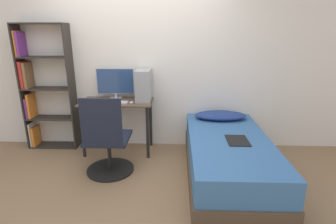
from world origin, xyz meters
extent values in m
plane|color=#846647|center=(0.00, 0.00, 0.00)|extent=(14.00, 14.00, 0.00)
cube|color=silver|center=(0.00, 1.33, 1.25)|extent=(8.00, 0.05, 2.50)
cube|color=brown|center=(-0.28, 1.04, 0.76)|extent=(1.01, 0.53, 0.02)
cylinder|color=black|center=(-0.74, 0.82, 0.37)|extent=(0.04, 0.04, 0.75)
cylinder|color=black|center=(0.17, 0.82, 0.37)|extent=(0.04, 0.04, 0.75)
cylinder|color=black|center=(-0.74, 1.25, 0.37)|extent=(0.04, 0.04, 0.75)
cylinder|color=black|center=(0.17, 1.25, 0.37)|extent=(0.04, 0.04, 0.75)
cube|color=#2D2823|center=(-1.68, 1.17, 0.92)|extent=(0.02, 0.26, 1.83)
cube|color=#2D2823|center=(-0.96, 1.17, 0.92)|extent=(0.02, 0.26, 1.83)
cube|color=#2D2823|center=(-1.32, 1.17, 0.01)|extent=(0.70, 0.26, 0.02)
cube|color=#2D2823|center=(-1.32, 1.17, 0.46)|extent=(0.70, 0.26, 0.02)
cube|color=#2D2823|center=(-1.32, 1.17, 0.92)|extent=(0.70, 0.26, 0.02)
cube|color=#2D2823|center=(-1.32, 1.17, 1.37)|extent=(0.70, 0.26, 0.02)
cube|color=#2D2823|center=(-1.32, 1.17, 1.83)|extent=(0.70, 0.26, 0.02)
cube|color=beige|center=(-1.65, 1.17, 0.20)|extent=(0.02, 0.22, 0.37)
cube|color=orange|center=(-1.62, 1.17, 0.16)|extent=(0.04, 0.22, 0.29)
cube|color=#7A338E|center=(-1.65, 1.17, 0.62)|extent=(0.03, 0.22, 0.30)
cube|color=orange|center=(-1.61, 1.17, 0.66)|extent=(0.03, 0.22, 0.37)
cube|color=red|center=(-1.64, 1.17, 1.12)|extent=(0.04, 0.22, 0.39)
cube|color=brown|center=(-1.59, 1.17, 1.11)|extent=(0.04, 0.22, 0.37)
cube|color=orange|center=(-1.65, 1.17, 1.56)|extent=(0.02, 0.22, 0.35)
cube|color=#7A338E|center=(-1.62, 1.17, 1.55)|extent=(0.03, 0.22, 0.34)
cylinder|color=black|center=(-0.27, 0.45, 0.01)|extent=(0.60, 0.60, 0.03)
cylinder|color=black|center=(-0.27, 0.45, 0.23)|extent=(0.05, 0.05, 0.40)
cube|color=black|center=(-0.27, 0.45, 0.45)|extent=(0.52, 0.52, 0.04)
cube|color=black|center=(-0.27, 0.20, 0.75)|extent=(0.47, 0.04, 0.55)
cube|color=#4C3D2D|center=(1.20, 0.34, 0.12)|extent=(0.96, 1.93, 0.23)
cube|color=#38669E|center=(1.20, 0.34, 0.37)|extent=(0.93, 1.89, 0.28)
ellipsoid|color=navy|center=(1.20, 1.04, 0.57)|extent=(0.73, 0.36, 0.11)
cube|color=black|center=(1.28, 0.26, 0.52)|extent=(0.24, 0.32, 0.01)
cylinder|color=#B7B7BC|center=(-0.33, 1.20, 0.78)|extent=(0.18, 0.18, 0.01)
cylinder|color=#B7B7BC|center=(-0.33, 1.20, 0.82)|extent=(0.04, 0.04, 0.07)
cube|color=#B7B7BC|center=(-0.33, 1.20, 1.03)|extent=(0.55, 0.01, 0.38)
cube|color=navy|center=(-0.33, 1.19, 1.03)|extent=(0.53, 0.01, 0.35)
cube|color=silver|center=(-0.31, 0.93, 0.78)|extent=(0.41, 0.11, 0.02)
cube|color=#99999E|center=(0.10, 1.10, 0.99)|extent=(0.20, 0.37, 0.44)
ellipsoid|color=silver|center=(-0.05, 0.93, 0.78)|extent=(0.06, 0.09, 0.02)
camera|label=1|loc=(0.57, -2.54, 1.72)|focal=28.00mm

